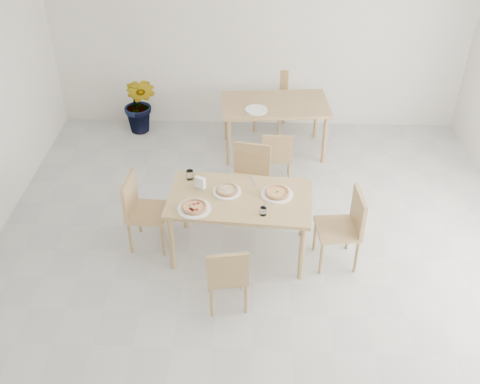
{
  "coord_description": "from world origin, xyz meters",
  "views": [
    {
      "loc": [
        0.01,
        -4.25,
        4.25
      ],
      "look_at": [
        -0.16,
        0.5,
        0.82
      ],
      "focal_mm": 42.0,
      "sensor_mm": 36.0,
      "label": 1
    }
  ],
  "objects_px": {
    "plate_mushroom": "(227,192)",
    "pizza_mushroom": "(227,190)",
    "tumbler_a": "(263,211)",
    "chair_north": "(250,176)",
    "plate_pepperoni": "(194,209)",
    "tumbler_b": "(190,175)",
    "chair_east": "(346,224)",
    "chair_back_s": "(277,154)",
    "chair_south": "(227,274)",
    "chair_back_n": "(272,95)",
    "pizza_margherita": "(277,192)",
    "chair_west": "(141,207)",
    "plate_margherita": "(277,194)",
    "napkin_holder": "(200,183)",
    "main_table": "(240,203)",
    "plate_empty": "(256,110)",
    "pizza_pepperoni": "(194,207)",
    "second_table": "(275,109)",
    "potted_plant": "(140,104)"
  },
  "relations": [
    {
      "from": "main_table",
      "to": "plate_mushroom",
      "type": "height_order",
      "value": "plate_mushroom"
    },
    {
      "from": "tumbler_a",
      "to": "chair_back_s",
      "type": "bearing_deg",
      "value": 83.7
    },
    {
      "from": "plate_margherita",
      "to": "napkin_holder",
      "type": "bearing_deg",
      "value": 173.62
    },
    {
      "from": "chair_north",
      "to": "plate_mushroom",
      "type": "xyz_separation_m",
      "value": [
        -0.23,
        -0.67,
        0.24
      ]
    },
    {
      "from": "plate_mushroom",
      "to": "chair_south",
      "type": "bearing_deg",
      "value": -86.87
    },
    {
      "from": "main_table",
      "to": "plate_mushroom",
      "type": "relative_size",
      "value": 5.14
    },
    {
      "from": "pizza_margherita",
      "to": "tumbler_b",
      "type": "height_order",
      "value": "tumbler_b"
    },
    {
      "from": "plate_mushroom",
      "to": "plate_pepperoni",
      "type": "bearing_deg",
      "value": -135.57
    },
    {
      "from": "pizza_mushroom",
      "to": "potted_plant",
      "type": "height_order",
      "value": "potted_plant"
    },
    {
      "from": "chair_west",
      "to": "plate_mushroom",
      "type": "xyz_separation_m",
      "value": [
        0.95,
        -0.02,
        0.25
      ]
    },
    {
      "from": "chair_east",
      "to": "tumbler_a",
      "type": "distance_m",
      "value": 0.94
    },
    {
      "from": "tumbler_b",
      "to": "chair_back_n",
      "type": "bearing_deg",
      "value": 70.33
    },
    {
      "from": "tumbler_b",
      "to": "plate_mushroom",
      "type": "bearing_deg",
      "value": -29.58
    },
    {
      "from": "plate_pepperoni",
      "to": "tumbler_b",
      "type": "distance_m",
      "value": 0.56
    },
    {
      "from": "tumbler_a",
      "to": "chair_north",
      "type": "bearing_deg",
      "value": 98.29
    },
    {
      "from": "plate_margherita",
      "to": "pizza_pepperoni",
      "type": "bearing_deg",
      "value": -161.6
    },
    {
      "from": "chair_north",
      "to": "plate_empty",
      "type": "bearing_deg",
      "value": 98.15
    },
    {
      "from": "tumbler_b",
      "to": "chair_back_n",
      "type": "xyz_separation_m",
      "value": [
        0.93,
        2.61,
        -0.29
      ]
    },
    {
      "from": "chair_west",
      "to": "napkin_holder",
      "type": "height_order",
      "value": "napkin_holder"
    },
    {
      "from": "chair_south",
      "to": "potted_plant",
      "type": "relative_size",
      "value": 0.87
    },
    {
      "from": "pizza_mushroom",
      "to": "chair_south",
      "type": "bearing_deg",
      "value": -86.87
    },
    {
      "from": "pizza_pepperoni",
      "to": "chair_north",
      "type": "bearing_deg",
      "value": 60.68
    },
    {
      "from": "chair_south",
      "to": "second_table",
      "type": "distance_m",
      "value": 3.08
    },
    {
      "from": "chair_north",
      "to": "chair_east",
      "type": "height_order",
      "value": "chair_east"
    },
    {
      "from": "napkin_holder",
      "to": "chair_back_s",
      "type": "height_order",
      "value": "napkin_holder"
    },
    {
      "from": "chair_south",
      "to": "chair_back_n",
      "type": "distance_m",
      "value": 3.81
    },
    {
      "from": "main_table",
      "to": "chair_west",
      "type": "bearing_deg",
      "value": 179.08
    },
    {
      "from": "plate_pepperoni",
      "to": "second_table",
      "type": "height_order",
      "value": "plate_pepperoni"
    },
    {
      "from": "main_table",
      "to": "chair_north",
      "type": "distance_m",
      "value": 0.78
    },
    {
      "from": "chair_west",
      "to": "tumbler_b",
      "type": "xyz_separation_m",
      "value": [
        0.53,
        0.22,
        0.29
      ]
    },
    {
      "from": "chair_south",
      "to": "plate_empty",
      "type": "relative_size",
      "value": 2.65
    },
    {
      "from": "chair_east",
      "to": "pizza_pepperoni",
      "type": "xyz_separation_m",
      "value": [
        -1.58,
        -0.11,
        0.27
      ]
    },
    {
      "from": "plate_mushroom",
      "to": "chair_back_n",
      "type": "xyz_separation_m",
      "value": [
        0.51,
        2.85,
        -0.25
      ]
    },
    {
      "from": "pizza_margherita",
      "to": "napkin_holder",
      "type": "height_order",
      "value": "napkin_holder"
    },
    {
      "from": "pizza_pepperoni",
      "to": "chair_back_n",
      "type": "height_order",
      "value": "chair_back_n"
    },
    {
      "from": "plate_margherita",
      "to": "chair_back_s",
      "type": "relative_size",
      "value": 0.44
    },
    {
      "from": "pizza_mushroom",
      "to": "chair_north",
      "type": "bearing_deg",
      "value": 70.74
    },
    {
      "from": "chair_west",
      "to": "chair_back_n",
      "type": "height_order",
      "value": "chair_back_n"
    },
    {
      "from": "plate_pepperoni",
      "to": "second_table",
      "type": "bearing_deg",
      "value": 70.31
    },
    {
      "from": "tumbler_b",
      "to": "chair_back_n",
      "type": "height_order",
      "value": "chair_back_n"
    },
    {
      "from": "plate_margherita",
      "to": "chair_back_s",
      "type": "xyz_separation_m",
      "value": [
        0.04,
        1.31,
        -0.31
      ]
    },
    {
      "from": "pizza_margherita",
      "to": "chair_back_n",
      "type": "height_order",
      "value": "chair_back_n"
    },
    {
      "from": "chair_south",
      "to": "chair_west",
      "type": "xyz_separation_m",
      "value": [
        -1.0,
        0.95,
        0.05
      ]
    },
    {
      "from": "chair_north",
      "to": "tumbler_a",
      "type": "relative_size",
      "value": 10.07
    },
    {
      "from": "chair_back_s",
      "to": "plate_mushroom",
      "type": "bearing_deg",
      "value": 67.7
    },
    {
      "from": "chair_east",
      "to": "chair_back_s",
      "type": "distance_m",
      "value": 1.63
    },
    {
      "from": "chair_north",
      "to": "plate_margherita",
      "type": "distance_m",
      "value": 0.8
    },
    {
      "from": "plate_mushroom",
      "to": "pizza_mushroom",
      "type": "bearing_deg",
      "value": -90.0
    },
    {
      "from": "chair_east",
      "to": "plate_mushroom",
      "type": "bearing_deg",
      "value": -104.77
    },
    {
      "from": "chair_north",
      "to": "pizza_pepperoni",
      "type": "xyz_separation_m",
      "value": [
        -0.55,
        -0.98,
        0.27
      ]
    }
  ]
}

